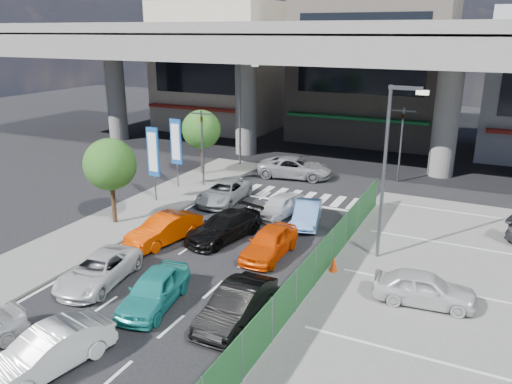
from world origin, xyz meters
The scene contains 28 objects.
ground centered at (0.00, 0.00, 0.00)m, with size 120.00×120.00×0.00m, color black.
parking_lot centered at (11.00, 2.00, 0.03)m, with size 12.00×28.00×0.06m, color #5F5F5C.
sidewalk_left centered at (-7.00, 4.00, 0.06)m, with size 4.00×30.00×0.12m, color #5F5F5C.
fence_run centered at (5.30, 1.00, 0.90)m, with size 0.16×22.00×1.80m, color #1C5224, non-canonical shape.
expressway centered at (0.00, 22.00, 8.76)m, with size 64.00×14.00×10.75m.
building_west centered at (-16.00, 31.97, 6.49)m, with size 12.00×10.90×13.00m.
building_center centered at (0.00, 32.97, 7.49)m, with size 14.00×10.90×15.00m.
traffic_light_left centered at (-6.20, 12.00, 3.94)m, with size 1.60×1.24×5.20m.
traffic_light_right centered at (5.50, 19.00, 3.94)m, with size 1.60×1.24×5.20m.
street_lamp_right centered at (7.17, 6.00, 4.77)m, with size 1.65×0.22×8.00m.
street_lamp_left centered at (-6.33, 18.00, 4.77)m, with size 1.65×0.22×8.00m.
signboard_near centered at (-7.20, 7.99, 3.06)m, with size 0.80×0.14×4.70m.
signboard_far centered at (-7.60, 10.99, 3.06)m, with size 0.80×0.14×4.70m.
tree_near centered at (-7.00, 4.00, 3.39)m, with size 2.80×2.80×4.80m.
tree_far centered at (-7.80, 14.50, 3.39)m, with size 2.80×2.80×4.80m.
hatch_white_back_mid centered at (-0.41, -6.67, 0.69)m, with size 1.46×4.19×1.38m, color white.
sedan_white_mid_left centered at (-3.01, -1.61, 0.61)m, with size 2.03×4.39×1.22m, color silver.
taxi_teal_mid centered at (0.20, -2.05, 0.69)m, with size 1.63×4.05×1.38m, color teal.
hatch_black_mid_right centered at (3.60, -1.69, 0.69)m, with size 1.46×4.19×1.38m, color black.
taxi_orange_left centered at (-3.07, 3.16, 0.69)m, with size 1.46×4.19×1.38m, color #C23300.
sedan_black_mid centered at (-0.56, 4.81, 0.67)m, with size 1.88×4.62×1.34m, color black.
taxi_orange_right centered at (2.36, 3.95, 0.69)m, with size 1.63×4.05×1.38m, color #F14904.
wagon_silver_front_left centered at (-3.39, 9.86, 0.65)m, with size 2.14×4.65×1.29m, color #919497.
sedan_white_front_mid centered at (0.70, 9.10, 0.63)m, with size 1.50×3.72×1.27m, color silver.
kei_truck_front_right centered at (2.54, 8.61, 0.63)m, with size 1.32×3.80×1.25m, color #557CB9.
crossing_wagon_silver centered at (-1.43, 16.83, 0.74)m, with size 2.45×5.31×1.48m, color gray.
parked_sedan_white centered at (9.55, 2.53, 0.72)m, with size 1.56×3.88×1.32m, color silver.
traffic_cone centered at (5.60, 3.65, 0.42)m, with size 0.37×0.37×0.72m, color red.
Camera 1 is at (11.15, -15.73, 10.21)m, focal length 35.00 mm.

